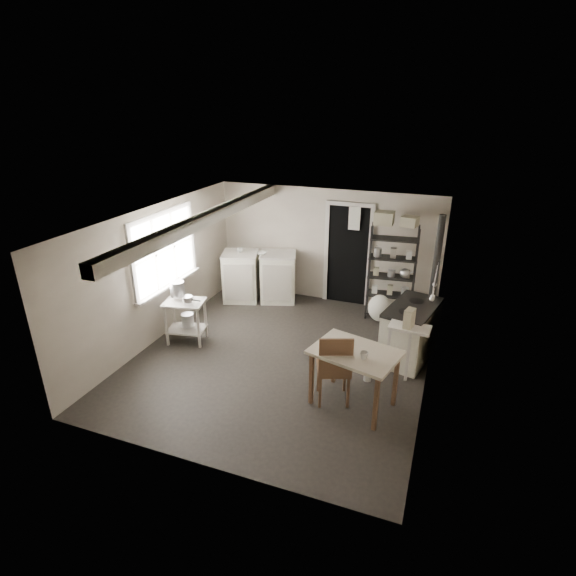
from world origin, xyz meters
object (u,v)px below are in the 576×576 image
(chair, at_px, (333,369))
(shelf_rack, at_px, (392,271))
(stockpot, at_px, (177,289))
(stove, at_px, (410,333))
(flour_sack, at_px, (380,309))
(base_cabinets, at_px, (260,279))
(prep_table, at_px, (186,320))
(work_table, at_px, (353,380))

(chair, bearing_deg, shelf_rack, 63.03)
(stockpot, relative_size, stove, 0.22)
(flour_sack, bearing_deg, shelf_rack, 56.99)
(base_cabinets, distance_m, chair, 3.62)
(stockpot, height_order, flour_sack, stockpot)
(stockpot, distance_m, shelf_rack, 3.86)
(shelf_rack, bearing_deg, flour_sack, -129.70)
(stockpot, bearing_deg, prep_table, -17.29)
(work_table, distance_m, chair, 0.30)
(shelf_rack, relative_size, chair, 1.69)
(base_cabinets, xyz_separation_m, stove, (3.18, -1.25, -0.02))
(base_cabinets, distance_m, flour_sack, 2.53)
(work_table, bearing_deg, stove, 69.54)
(stove, relative_size, flour_sack, 2.20)
(prep_table, height_order, chair, chair)
(shelf_rack, bearing_deg, stockpot, -153.82)
(base_cabinets, relative_size, chair, 1.44)
(base_cabinets, height_order, chair, chair)
(stove, distance_m, work_table, 1.63)
(stockpot, bearing_deg, base_cabinets, 73.54)
(stockpot, xyz_separation_m, flour_sack, (3.11, 1.89, -0.70))
(shelf_rack, height_order, stove, shelf_rack)
(prep_table, relative_size, base_cabinets, 0.49)
(prep_table, bearing_deg, stockpot, 162.71)
(stockpot, height_order, chair, stockpot)
(stove, bearing_deg, prep_table, -154.39)
(base_cabinets, height_order, work_table, base_cabinets)
(prep_table, bearing_deg, shelf_rack, 34.59)
(flour_sack, bearing_deg, work_table, -87.90)
(prep_table, distance_m, flour_sack, 3.55)
(base_cabinets, bearing_deg, shelf_rack, -16.61)
(stockpot, distance_m, flour_sack, 3.71)
(prep_table, distance_m, work_table, 3.15)
(chair, bearing_deg, stove, 39.99)
(stove, height_order, chair, chair)
(prep_table, xyz_separation_m, base_cabinets, (0.46, 2.07, 0.06))
(chair, distance_m, flour_sack, 2.66)
(base_cabinets, relative_size, shelf_rack, 0.85)
(shelf_rack, relative_size, flour_sack, 3.46)
(shelf_rack, xyz_separation_m, chair, (-0.32, -2.84, -0.47))
(prep_table, bearing_deg, flour_sack, 33.12)
(prep_table, xyz_separation_m, stockpot, (-0.14, 0.04, 0.54))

